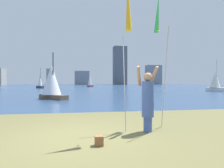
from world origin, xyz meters
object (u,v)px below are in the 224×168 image
object	(u,v)px
sailboat_1	(40,82)
sailboat_4	(52,82)
kite_flag_right	(158,17)
person	(148,99)
kite_flag_left	(128,8)
sailboat_2	(215,82)
sailboat_3	(90,80)
bag	(99,141)

from	to	relation	value
sailboat_1	sailboat_4	world-z (taller)	sailboat_1
kite_flag_right	sailboat_1	bearing A→B (deg)	106.31
person	kite_flag_right	xyz separation A→B (m)	(0.61, 0.77, 2.56)
kite_flag_left	sailboat_2	xyz separation A→B (m)	(17.96, 20.33, -1.95)
sailboat_4	kite_flag_left	bearing A→B (deg)	-72.67
sailboat_1	sailboat_4	distance (m)	27.82
sailboat_2	sailboat_3	bearing A→B (deg)	119.47
person	sailboat_4	size ratio (longest dim) A/B	0.49
sailboat_3	sailboat_4	distance (m)	38.70
bag	sailboat_2	bearing A→B (deg)	48.34
sailboat_3	person	bearing A→B (deg)	-90.83
kite_flag_left	sailboat_3	size ratio (longest dim) A/B	0.75
person	kite_flag_right	bearing A→B (deg)	56.12
person	bag	xyz separation A→B (m)	(-1.45, -0.98, -0.79)
person	sailboat_1	distance (m)	39.69
kite_flag_left	sailboat_4	distance (m)	12.07
person	sailboat_2	bearing A→B (deg)	53.86
bag	sailboat_4	distance (m)	12.54
kite_flag_left	sailboat_1	distance (m)	39.76
sailboat_2	sailboat_3	world-z (taller)	sailboat_3
kite_flag_left	sailboat_3	world-z (taller)	sailboat_3
kite_flag_left	sailboat_4	size ratio (longest dim) A/B	1.09
sailboat_1	kite_flag_right	bearing A→B (deg)	-73.69
person	bag	bearing A→B (deg)	-141.30
kite_flag_right	sailboat_2	xyz separation A→B (m)	(16.74, 19.38, -2.09)
person	kite_flag_left	size ratio (longest dim) A/B	0.45
bag	sailboat_3	distance (m)	50.65
person	sailboat_3	world-z (taller)	sailboat_3
kite_flag_right	sailboat_2	distance (m)	25.69
kite_flag_right	sailboat_3	world-z (taller)	sailboat_3
person	kite_flag_left	bearing A→B (deg)	-158.81
kite_flag_right	sailboat_3	distance (m)	48.83
bag	sailboat_3	xyz separation A→B (m)	(2.17, 50.56, 1.90)
kite_flag_left	sailboat_3	distance (m)	49.80
sailboat_3	sailboat_4	xyz separation A→B (m)	(-4.88, -38.39, -0.62)
bag	sailboat_3	size ratio (longest dim) A/B	0.04
sailboat_2	sailboat_4	distance (m)	23.30
kite_flag_right	sailboat_1	size ratio (longest dim) A/B	0.95
kite_flag_left	sailboat_1	xyz separation A→B (m)	(-9.76, 38.49, -2.02)
bag	sailboat_1	bearing A→B (deg)	102.79
sailboat_1	sailboat_3	distance (m)	15.83
person	sailboat_4	distance (m)	11.95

